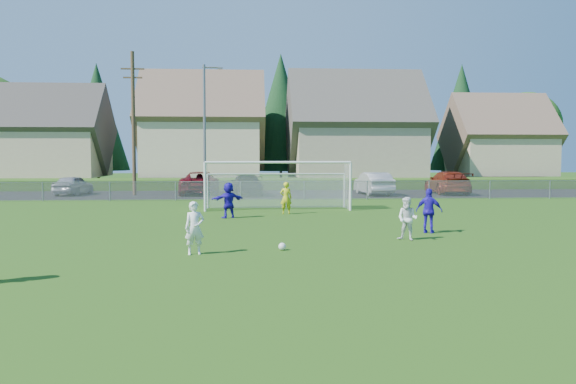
# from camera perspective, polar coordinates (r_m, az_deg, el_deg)

# --- Properties ---
(ground) EXTENTS (160.00, 160.00, 0.00)m
(ground) POSITION_cam_1_polar(r_m,az_deg,el_deg) (13.36, 2.40, -8.20)
(ground) COLOR #193D0C
(ground) RESTS_ON ground
(asphalt_lot) EXTENTS (60.00, 60.00, 0.00)m
(asphalt_lot) POSITION_cam_1_polar(r_m,az_deg,el_deg) (40.61, -1.91, -0.22)
(asphalt_lot) COLOR black
(asphalt_lot) RESTS_ON ground
(grass_embankment) EXTENTS (70.00, 6.00, 0.80)m
(grass_embankment) POSITION_cam_1_polar(r_m,az_deg,el_deg) (48.07, -2.23, 0.86)
(grass_embankment) COLOR #1E420F
(grass_embankment) RESTS_ON ground
(soccer_ball) EXTENTS (0.22, 0.22, 0.22)m
(soccer_ball) POSITION_cam_1_polar(r_m,az_deg,el_deg) (16.45, -0.60, -5.56)
(soccer_ball) COLOR white
(soccer_ball) RESTS_ON ground
(player_white_a) EXTENTS (0.61, 0.48, 1.49)m
(player_white_a) POSITION_cam_1_polar(r_m,az_deg,el_deg) (15.89, -9.47, -3.63)
(player_white_a) COLOR white
(player_white_a) RESTS_ON ground
(player_white_b) EXTENTS (0.87, 0.84, 1.41)m
(player_white_b) POSITION_cam_1_polar(r_m,az_deg,el_deg) (18.72, 12.04, -2.67)
(player_white_b) COLOR white
(player_white_b) RESTS_ON ground
(player_blue_a) EXTENTS (1.01, 0.79, 1.60)m
(player_blue_a) POSITION_cam_1_polar(r_m,az_deg,el_deg) (20.65, 14.15, -1.86)
(player_blue_a) COLOR #2513B9
(player_blue_a) RESTS_ON ground
(player_blue_b) EXTENTS (1.54, 1.02, 1.59)m
(player_blue_b) POSITION_cam_1_polar(r_m,az_deg,el_deg) (25.05, -6.07, -0.83)
(player_blue_b) COLOR #2513B9
(player_blue_b) RESTS_ON ground
(goalkeeper) EXTENTS (0.57, 0.38, 1.53)m
(goalkeeper) POSITION_cam_1_polar(r_m,az_deg,el_deg) (26.62, -0.21, -0.61)
(goalkeeper) COLOR gold
(goalkeeper) RESTS_ON ground
(car_a) EXTENTS (2.10, 4.24, 1.39)m
(car_a) POSITION_cam_1_polar(r_m,az_deg,el_deg) (42.60, -20.99, 0.65)
(car_a) COLOR #94959A
(car_a) RESTS_ON ground
(car_c) EXTENTS (2.96, 6.00, 1.64)m
(car_c) POSITION_cam_1_polar(r_m,az_deg,el_deg) (40.96, -8.93, 0.91)
(car_c) COLOR #5D0A12
(car_c) RESTS_ON ground
(car_d) EXTENTS (2.49, 5.20, 1.46)m
(car_d) POSITION_cam_1_polar(r_m,az_deg,el_deg) (39.68, -4.27, 0.73)
(car_d) COLOR black
(car_d) RESTS_ON ground
(car_f) EXTENTS (2.03, 4.97, 1.60)m
(car_f) POSITION_cam_1_polar(r_m,az_deg,el_deg) (40.41, 8.68, 0.85)
(car_f) COLOR #AEAEAE
(car_f) RESTS_ON ground
(car_g) EXTENTS (2.68, 5.81, 1.64)m
(car_g) POSITION_cam_1_polar(r_m,az_deg,el_deg) (42.59, 15.89, 0.93)
(car_g) COLOR maroon
(car_g) RESTS_ON ground
(soccer_goal) EXTENTS (7.42, 1.90, 2.50)m
(soccer_goal) POSITION_cam_1_polar(r_m,az_deg,el_deg) (29.10, -1.10, 1.45)
(soccer_goal) COLOR white
(soccer_goal) RESTS_ON ground
(chainlink_fence) EXTENTS (52.06, 0.06, 1.20)m
(chainlink_fence) POSITION_cam_1_polar(r_m,az_deg,el_deg) (35.09, -1.58, 0.19)
(chainlink_fence) COLOR gray
(chainlink_fence) RESTS_ON ground
(streetlight) EXTENTS (1.38, 0.18, 9.00)m
(streetlight) POSITION_cam_1_polar(r_m,az_deg,el_deg) (39.16, -8.40, 6.68)
(streetlight) COLOR slate
(streetlight) RESTS_ON ground
(utility_pole) EXTENTS (1.60, 0.26, 10.00)m
(utility_pole) POSITION_cam_1_polar(r_m,az_deg,el_deg) (40.86, -15.43, 6.89)
(utility_pole) COLOR #473321
(utility_pole) RESTS_ON ground
(houses_row) EXTENTS (53.90, 11.45, 13.27)m
(houses_row) POSITION_cam_1_polar(r_m,az_deg,el_deg) (55.75, -0.43, 8.37)
(houses_row) COLOR tan
(houses_row) RESTS_ON ground
(tree_row) EXTENTS (65.98, 12.36, 13.80)m
(tree_row) POSITION_cam_1_polar(r_m,az_deg,el_deg) (61.92, -1.66, 7.51)
(tree_row) COLOR #382616
(tree_row) RESTS_ON ground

